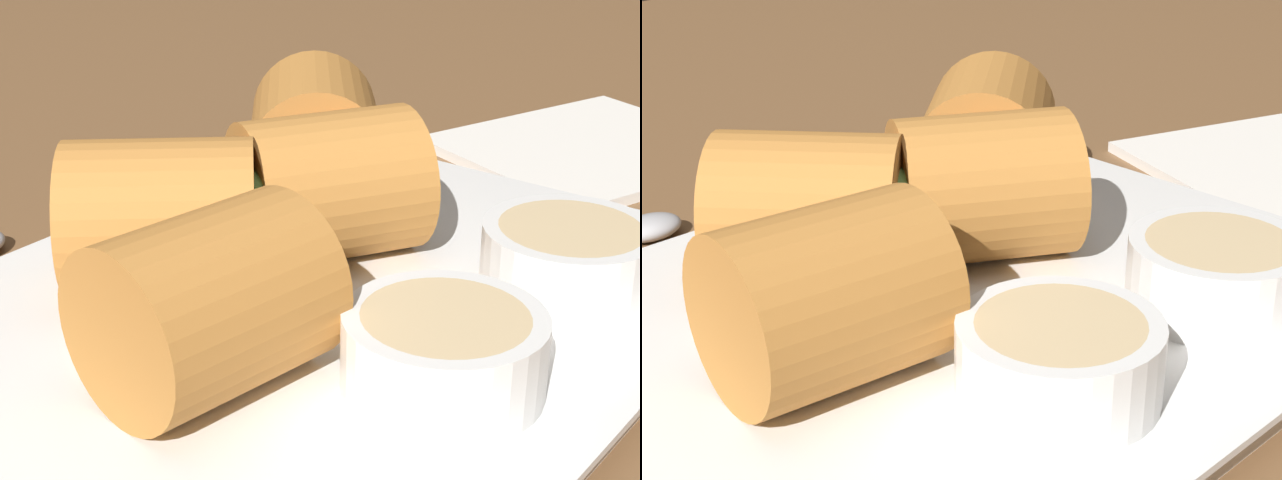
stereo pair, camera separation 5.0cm
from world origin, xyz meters
TOP-DOWN VIEW (x-y plane):
  - table_surface at (0.00, 0.00)cm, footprint 180.00×140.00cm
  - serving_plate at (3.51, -2.50)cm, footprint 33.21×26.77cm
  - roll_front_left at (10.59, -1.32)cm, footprint 8.95×7.32cm
  - roll_front_right at (-5.63, -9.78)cm, footprint 9.78×9.61cm
  - roll_back_left at (-0.08, -4.49)cm, footprint 9.66×9.27cm
  - roll_back_right at (6.43, -7.56)cm, footprint 9.66×9.78cm
  - dipping_bowl_near at (6.40, 4.99)cm, footprint 7.02×7.02cm
  - dipping_bowl_far at (-2.96, 5.09)cm, footprint 7.02×7.02cm
  - napkin at (-23.13, -2.73)cm, footprint 19.45×18.02cm

SIDE VIEW (x-z plane):
  - table_surface at x=0.00cm, z-range 0.00..2.00cm
  - napkin at x=-23.13cm, z-range 2.00..2.60cm
  - serving_plate at x=3.51cm, z-range 2.01..3.51cm
  - dipping_bowl_near at x=6.40cm, z-range 3.63..6.49cm
  - dipping_bowl_far at x=-2.96cm, z-range 3.63..6.49cm
  - roll_front_left at x=10.59cm, z-range 3.50..9.83cm
  - roll_front_right at x=-5.63cm, z-range 3.50..9.83cm
  - roll_back_left at x=-0.08cm, z-range 3.50..9.83cm
  - roll_back_right at x=6.43cm, z-range 3.50..9.83cm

